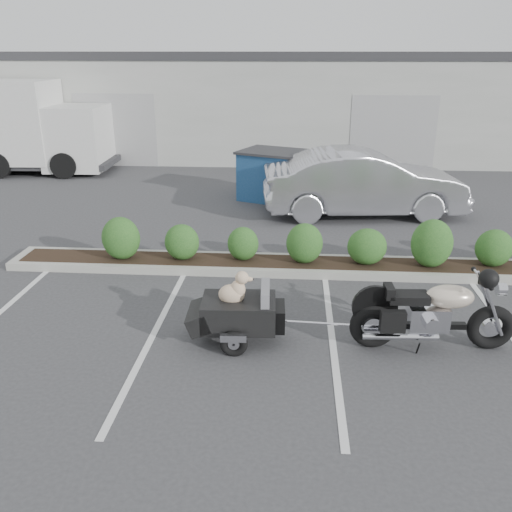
# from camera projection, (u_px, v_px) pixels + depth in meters

# --- Properties ---
(ground) EXTENTS (90.00, 90.00, 0.00)m
(ground) POSITION_uv_depth(u_px,v_px,m) (255.00, 320.00, 8.65)
(ground) COLOR #38383A
(ground) RESTS_ON ground
(planter_kerb) EXTENTS (12.00, 1.00, 0.15)m
(planter_kerb) POSITION_uv_depth(u_px,v_px,m) (314.00, 266.00, 10.61)
(planter_kerb) COLOR #9E9E93
(planter_kerb) RESTS_ON ground
(building) EXTENTS (26.00, 10.00, 4.00)m
(building) POSITION_uv_depth(u_px,v_px,m) (284.00, 100.00, 23.79)
(building) COLOR #9EA099
(building) RESTS_ON ground
(motorcycle) EXTENTS (2.36, 0.80, 1.35)m
(motorcycle) POSITION_uv_depth(u_px,v_px,m) (433.00, 314.00, 7.65)
(motorcycle) COLOR black
(motorcycle) RESTS_ON ground
(pet_trailer) EXTENTS (1.88, 1.05, 1.12)m
(pet_trailer) POSITION_uv_depth(u_px,v_px,m) (238.00, 312.00, 7.88)
(pet_trailer) COLOR black
(pet_trailer) RESTS_ON ground
(sedan) EXTENTS (5.29, 2.34, 1.69)m
(sedan) POSITION_uv_depth(u_px,v_px,m) (364.00, 183.00, 13.89)
(sedan) COLOR silver
(sedan) RESTS_ON ground
(dumpster) EXTENTS (2.53, 2.17, 1.40)m
(dumpster) POSITION_uv_depth(u_px,v_px,m) (279.00, 175.00, 15.39)
(dumpster) COLOR navy
(dumpster) RESTS_ON ground
(delivery_truck) EXTENTS (6.87, 2.66, 3.10)m
(delivery_truck) POSITION_uv_depth(u_px,v_px,m) (12.00, 129.00, 18.74)
(delivery_truck) COLOR silver
(delivery_truck) RESTS_ON ground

